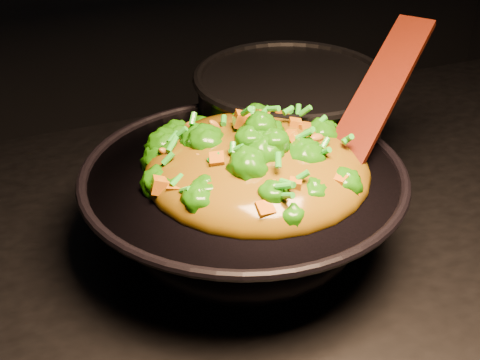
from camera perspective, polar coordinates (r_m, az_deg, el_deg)
name	(u,v)px	position (r m, az deg, el deg)	size (l,w,h in m)	color
wok	(243,210)	(0.78, 0.28, -2.57)	(0.36, 0.36, 0.10)	black
stir_fry	(258,139)	(0.73, 1.51, 3.52)	(0.25, 0.25, 0.09)	#1A5D06
spatula	(372,104)	(0.81, 11.23, 6.37)	(0.32, 0.05, 0.01)	#381405
back_pot	(290,122)	(0.93, 4.26, 5.00)	(0.25, 0.25, 0.14)	black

